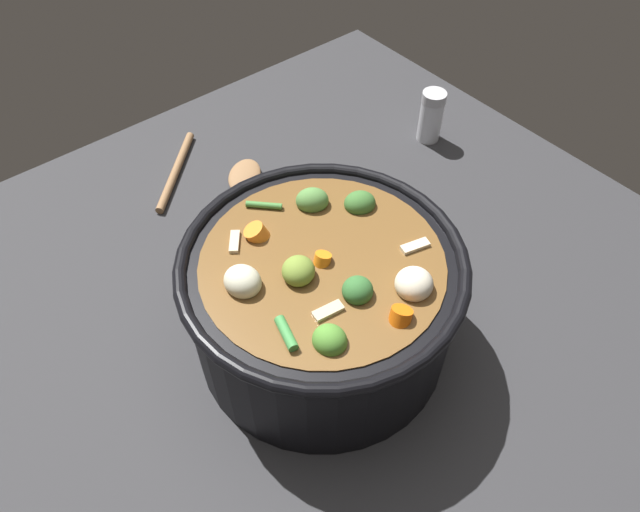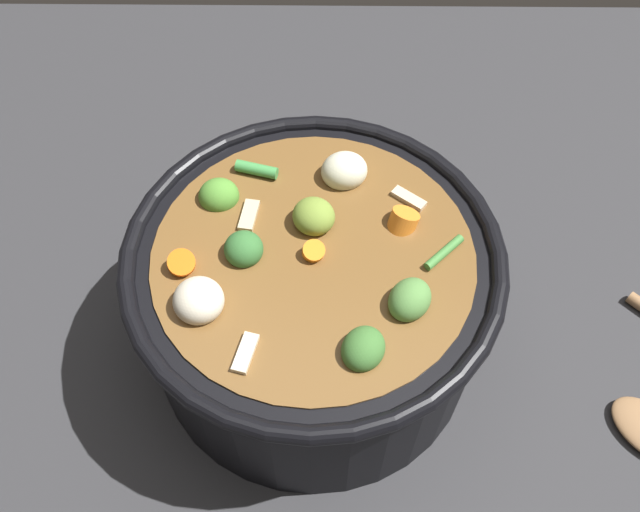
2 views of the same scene
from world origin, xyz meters
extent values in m
plane|color=#2D2D30|center=(0.00, 0.00, 0.00)|extent=(1.10, 1.10, 0.00)
cylinder|color=black|center=(0.00, 0.00, 0.07)|extent=(0.31, 0.31, 0.15)
torus|color=black|center=(0.00, 0.00, 0.15)|extent=(0.32, 0.32, 0.02)
cylinder|color=brown|center=(0.00, 0.00, 0.08)|extent=(0.27, 0.27, 0.14)
ellipsoid|color=#346C32|center=(0.00, -0.06, 0.15)|extent=(0.03, 0.03, 0.03)
ellipsoid|color=#538640|center=(0.05, 0.08, 0.16)|extent=(0.05, 0.05, 0.03)
ellipsoid|color=olive|center=(-0.03, 0.00, 0.16)|extent=(0.05, 0.05, 0.03)
ellipsoid|color=#508D32|center=(-0.06, -0.08, 0.15)|extent=(0.04, 0.04, 0.03)
ellipsoid|color=#3D7031|center=(0.09, 0.04, 0.15)|extent=(0.05, 0.05, 0.03)
cylinder|color=orange|center=(-0.03, 0.08, 0.15)|extent=(0.04, 0.04, 0.03)
cylinder|color=orange|center=(0.00, 0.00, 0.15)|extent=(0.03, 0.02, 0.02)
cylinder|color=orange|center=(0.01, -0.11, 0.15)|extent=(0.03, 0.03, 0.02)
ellipsoid|color=beige|center=(0.05, -0.09, 0.16)|extent=(0.05, 0.05, 0.03)
ellipsoid|color=beige|center=(-0.08, 0.03, 0.16)|extent=(0.04, 0.05, 0.03)
cylinder|color=#419347|center=(-0.09, -0.05, 0.15)|extent=(0.02, 0.04, 0.01)
cylinder|color=#44843B|center=(0.00, 0.11, 0.15)|extent=(0.03, 0.04, 0.01)
cube|color=beige|center=(-0.04, -0.06, 0.15)|extent=(0.03, 0.02, 0.01)
cube|color=beige|center=(-0.06, 0.08, 0.15)|extent=(0.03, 0.03, 0.01)
cube|color=beige|center=(0.09, -0.05, 0.15)|extent=(0.03, 0.02, 0.01)
ellipsoid|color=olive|center=(0.10, 0.31, 0.01)|extent=(0.09, 0.09, 0.01)
cylinder|color=olive|center=(0.02, 0.39, 0.01)|extent=(0.14, 0.14, 0.01)
cylinder|color=silver|center=(0.40, 0.20, 0.04)|extent=(0.04, 0.04, 0.07)
cylinder|color=#B7B7BC|center=(0.40, 0.20, 0.08)|extent=(0.04, 0.04, 0.02)
camera|label=1|loc=(-0.26, -0.32, 0.63)|focal=33.15mm
camera|label=2|loc=(0.32, 0.01, 0.60)|focal=37.74mm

